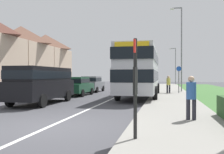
{
  "coord_description": "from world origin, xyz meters",
  "views": [
    {
      "loc": [
        3.71,
        -7.38,
        1.68
      ],
      "look_at": [
        0.74,
        6.38,
        1.6
      ],
      "focal_mm": 39.19,
      "sensor_mm": 36.0,
      "label": 1
    }
  ],
  "objects_px": {
    "parked_car_dark_green": "(77,85)",
    "bus_stop_sign": "(135,81)",
    "cycle_route_sign": "(179,78)",
    "street_lamp_far": "(175,64)",
    "parked_van_black": "(42,82)",
    "double_decker_bus": "(140,70)",
    "pedestrian_walking_away": "(168,84)",
    "parked_car_grey": "(92,83)",
    "street_lamp_mid": "(181,44)",
    "pedestrian_at_stop": "(191,96)"
  },
  "relations": [
    {
      "from": "parked_van_black",
      "to": "parked_car_dark_green",
      "type": "relative_size",
      "value": 1.37
    },
    {
      "from": "double_decker_bus",
      "to": "bus_stop_sign",
      "type": "bearing_deg",
      "value": -84.89
    },
    {
      "from": "pedestrian_at_stop",
      "to": "cycle_route_sign",
      "type": "xyz_separation_m",
      "value": [
        0.33,
        13.76,
        0.45
      ]
    },
    {
      "from": "double_decker_bus",
      "to": "pedestrian_walking_away",
      "type": "xyz_separation_m",
      "value": [
        2.19,
        3.12,
        -1.17
      ]
    },
    {
      "from": "parked_car_dark_green",
      "to": "pedestrian_walking_away",
      "type": "bearing_deg",
      "value": 19.63
    },
    {
      "from": "street_lamp_mid",
      "to": "bus_stop_sign",
      "type": "bearing_deg",
      "value": -96.72
    },
    {
      "from": "parked_car_grey",
      "to": "street_lamp_mid",
      "type": "bearing_deg",
      "value": 4.98
    },
    {
      "from": "double_decker_bus",
      "to": "parked_car_grey",
      "type": "distance_m",
      "value": 7.66
    },
    {
      "from": "parked_van_black",
      "to": "cycle_route_sign",
      "type": "height_order",
      "value": "cycle_route_sign"
    },
    {
      "from": "parked_car_dark_green",
      "to": "bus_stop_sign",
      "type": "xyz_separation_m",
      "value": [
        6.51,
        -13.37,
        0.67
      ]
    },
    {
      "from": "parked_van_black",
      "to": "pedestrian_walking_away",
      "type": "distance_m",
      "value": 11.52
    },
    {
      "from": "parked_car_dark_green",
      "to": "pedestrian_at_stop",
      "type": "bearing_deg",
      "value": -52.01
    },
    {
      "from": "bus_stop_sign",
      "to": "street_lamp_mid",
      "type": "relative_size",
      "value": 0.31
    },
    {
      "from": "double_decker_bus",
      "to": "street_lamp_mid",
      "type": "distance_m",
      "value": 7.35
    },
    {
      "from": "parked_car_dark_green",
      "to": "parked_car_grey",
      "type": "bearing_deg",
      "value": 91.66
    },
    {
      "from": "pedestrian_walking_away",
      "to": "street_lamp_far",
      "type": "relative_size",
      "value": 0.26
    },
    {
      "from": "pedestrian_walking_away",
      "to": "street_lamp_far",
      "type": "xyz_separation_m",
      "value": [
        1.41,
        22.34,
        2.82
      ]
    },
    {
      "from": "parked_van_black",
      "to": "cycle_route_sign",
      "type": "relative_size",
      "value": 2.17
    },
    {
      "from": "bus_stop_sign",
      "to": "cycle_route_sign",
      "type": "bearing_deg",
      "value": 83.35
    },
    {
      "from": "pedestrian_at_stop",
      "to": "pedestrian_walking_away",
      "type": "height_order",
      "value": "same"
    },
    {
      "from": "parked_car_dark_green",
      "to": "street_lamp_mid",
      "type": "xyz_separation_m",
      "value": [
        8.74,
        5.55,
        3.9
      ]
    },
    {
      "from": "double_decker_bus",
      "to": "parked_car_dark_green",
      "type": "distance_m",
      "value": 5.52
    },
    {
      "from": "cycle_route_sign",
      "to": "double_decker_bus",
      "type": "bearing_deg",
      "value": -129.46
    },
    {
      "from": "parked_car_dark_green",
      "to": "pedestrian_walking_away",
      "type": "height_order",
      "value": "pedestrian_walking_away"
    },
    {
      "from": "parked_van_black",
      "to": "street_lamp_mid",
      "type": "relative_size",
      "value": 0.65
    },
    {
      "from": "parked_car_grey",
      "to": "cycle_route_sign",
      "type": "distance_m",
      "value": 8.73
    },
    {
      "from": "bus_stop_sign",
      "to": "street_lamp_far",
      "type": "xyz_separation_m",
      "value": [
        2.45,
        38.4,
        2.26
      ]
    },
    {
      "from": "parked_van_black",
      "to": "bus_stop_sign",
      "type": "height_order",
      "value": "bus_stop_sign"
    },
    {
      "from": "double_decker_bus",
      "to": "pedestrian_walking_away",
      "type": "distance_m",
      "value": 3.98
    },
    {
      "from": "bus_stop_sign",
      "to": "cycle_route_sign",
      "type": "height_order",
      "value": "bus_stop_sign"
    },
    {
      "from": "bus_stop_sign",
      "to": "street_lamp_mid",
      "type": "xyz_separation_m",
      "value": [
        2.23,
        18.92,
        3.22
      ]
    },
    {
      "from": "parked_car_dark_green",
      "to": "bus_stop_sign",
      "type": "relative_size",
      "value": 1.54
    },
    {
      "from": "bus_stop_sign",
      "to": "street_lamp_far",
      "type": "bearing_deg",
      "value": 86.35
    },
    {
      "from": "parked_van_black",
      "to": "parked_car_grey",
      "type": "height_order",
      "value": "parked_van_black"
    },
    {
      "from": "parked_van_black",
      "to": "cycle_route_sign",
      "type": "distance_m",
      "value": 12.61
    },
    {
      "from": "cycle_route_sign",
      "to": "street_lamp_mid",
      "type": "xyz_separation_m",
      "value": [
        0.28,
        2.2,
        3.33
      ]
    },
    {
      "from": "pedestrian_walking_away",
      "to": "cycle_route_sign",
      "type": "xyz_separation_m",
      "value": [
        0.92,
        0.66,
        0.45
      ]
    },
    {
      "from": "double_decker_bus",
      "to": "parked_van_black",
      "type": "bearing_deg",
      "value": -133.54
    },
    {
      "from": "parked_van_black",
      "to": "bus_stop_sign",
      "type": "xyz_separation_m",
      "value": [
        6.48,
        -7.34,
        0.24
      ]
    },
    {
      "from": "cycle_route_sign",
      "to": "street_lamp_far",
      "type": "bearing_deg",
      "value": 88.69
    },
    {
      "from": "parked_car_dark_green",
      "to": "pedestrian_at_stop",
      "type": "relative_size",
      "value": 2.39
    },
    {
      "from": "parked_car_grey",
      "to": "bus_stop_sign",
      "type": "bearing_deg",
      "value": -69.88
    },
    {
      "from": "pedestrian_walking_away",
      "to": "bus_stop_sign",
      "type": "bearing_deg",
      "value": -93.68
    },
    {
      "from": "double_decker_bus",
      "to": "parked_car_dark_green",
      "type": "height_order",
      "value": "double_decker_bus"
    },
    {
      "from": "parked_van_black",
      "to": "pedestrian_walking_away",
      "type": "bearing_deg",
      "value": 49.24
    },
    {
      "from": "street_lamp_mid",
      "to": "street_lamp_far",
      "type": "relative_size",
      "value": 1.29
    },
    {
      "from": "bus_stop_sign",
      "to": "street_lamp_mid",
      "type": "distance_m",
      "value": 19.32
    },
    {
      "from": "parked_van_black",
      "to": "parked_car_grey",
      "type": "relative_size",
      "value": 1.4
    },
    {
      "from": "parked_car_dark_green",
      "to": "parked_van_black",
      "type": "bearing_deg",
      "value": -89.75
    },
    {
      "from": "parked_car_dark_green",
      "to": "street_lamp_far",
      "type": "distance_m",
      "value": 26.74
    }
  ]
}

